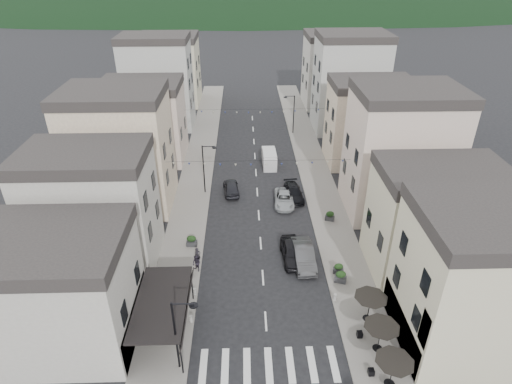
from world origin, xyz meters
TOP-DOWN VIEW (x-y plane):
  - sidewalk_left at (-7.50, 32.00)m, footprint 4.00×76.00m
  - sidewalk_right at (7.50, 32.00)m, footprint 4.00×76.00m
  - boutique_building at (-15.50, 5.00)m, footprint 12.00×8.00m
  - bistro_building at (14.50, 4.00)m, footprint 10.00×8.00m
  - boutique_awning at (-7.25, 5.00)m, footprint 3.77×7.50m
  - buildings_row_left at (-14.50, 37.75)m, footprint 10.20×54.16m
  - buildings_row_right at (14.50, 36.59)m, footprint 10.20×54.16m
  - cafe_terrace at (7.70, 2.80)m, footprint 2.50×8.10m
  - streetlamp_left_near at (-5.82, 2.00)m, footprint 1.70×0.56m
  - streetlamp_left_far at (-5.82, 26.00)m, footprint 1.70×0.56m
  - streetlamp_right_far at (5.82, 44.00)m, footprint 1.70×0.56m
  - bollards at (0.00, 5.50)m, footprint 11.66×10.26m
  - bunting_near at (0.00, 22.00)m, footprint 19.00×0.28m
  - bunting_far at (0.00, 38.00)m, footprint 19.00×0.28m
  - parked_car_a at (2.80, 13.50)m, footprint 2.17×4.81m
  - parked_car_b at (3.78, 12.94)m, footprint 1.90×5.05m
  - parked_car_c at (2.91, 23.24)m, footprint 2.41×4.78m
  - parked_car_d at (4.11, 24.53)m, footprint 2.26×4.76m
  - parked_car_e at (-3.04, 25.90)m, footprint 2.13×4.36m
  - delivery_van at (1.80, 33.05)m, footprint 1.79×4.37m
  - pedestrian_a at (-5.80, 13.09)m, footprint 0.68×0.61m
  - pedestrian_b at (-5.80, 11.97)m, footprint 0.98×0.97m
  - planter_la at (-6.71, 8.85)m, footprint 1.04×0.74m
  - planter_lb at (-6.62, 15.67)m, footprint 1.04×0.62m
  - planter_ra at (6.62, 11.29)m, footprint 0.96×0.64m
  - planter_rb at (6.58, 10.16)m, footprint 1.13×0.84m
  - planter_rc at (7.38, 19.64)m, footprint 1.07×0.80m

SIDE VIEW (x-z plane):
  - sidewalk_left at x=-7.50m, z-range 0.00..0.12m
  - sidewalk_right at x=7.50m, z-range 0.00..0.12m
  - bollards at x=0.00m, z-range 0.12..0.72m
  - planter_ra at x=6.62m, z-range 0.11..1.10m
  - planter_la at x=-6.71m, z-range 0.10..1.15m
  - planter_rc at x=7.38m, z-range 0.10..1.18m
  - parked_car_c at x=2.91m, z-range 0.00..1.30m
  - planter_lb at x=-6.62m, z-range 0.10..1.23m
  - planter_rb at x=6.58m, z-range 0.10..1.23m
  - parked_car_d at x=4.11m, z-range 0.00..1.34m
  - parked_car_e at x=-3.04m, z-range 0.00..1.43m
  - parked_car_a at x=2.80m, z-range 0.00..1.60m
  - parked_car_b at x=3.78m, z-range 0.00..1.65m
  - pedestrian_a at x=-5.80m, z-range 0.12..1.69m
  - pedestrian_b at x=-5.80m, z-range 0.12..1.72m
  - delivery_van at x=1.80m, z-range -0.02..2.06m
  - cafe_terrace at x=7.70m, z-range 1.09..3.62m
  - boutique_awning at x=-7.25m, z-range 1.48..4.75m
  - streetlamp_left_near at x=-5.82m, z-range 0.70..6.70m
  - streetlamp_left_far at x=-5.82m, z-range 0.70..6.70m
  - streetlamp_right_far at x=5.82m, z-range 0.70..6.70m
  - boutique_building at x=-15.50m, z-range 0.00..8.00m
  - bistro_building at x=14.50m, z-range 0.00..10.00m
  - bunting_near at x=0.00m, z-range 5.34..5.96m
  - bunting_far at x=0.00m, z-range 5.34..5.96m
  - buildings_row_left at x=-14.50m, z-range -0.88..13.12m
  - buildings_row_right at x=14.50m, z-range -0.93..13.57m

